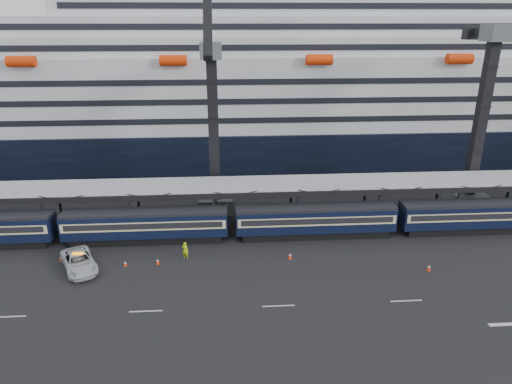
{
  "coord_description": "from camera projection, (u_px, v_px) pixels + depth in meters",
  "views": [
    {
      "loc": [
        -18.43,
        -39.08,
        24.65
      ],
      "look_at": [
        -15.11,
        10.0,
        5.9
      ],
      "focal_mm": 32.0,
      "sensor_mm": 36.0,
      "label": 1
    }
  ],
  "objects": [
    {
      "name": "traffic_cone_c",
      "position": [
        157.0,
        261.0,
        48.8
      ],
      "size": [
        0.36,
        0.36,
        0.72
      ],
      "color": "#ED3207",
      "rests_on": "ground"
    },
    {
      "name": "crane_dark_mid",
      "position": [
        484.0,
        112.0,
        58.96
      ],
      "size": [
        4.5,
        18.24,
        39.64
      ],
      "color": "#4C4E53",
      "rests_on": "ground"
    },
    {
      "name": "crane_dark_near",
      "position": [
        213.0,
        125.0,
        58.2
      ],
      "size": [
        4.5,
        17.75,
        35.08
      ],
      "color": "#4C4E53",
      "rests_on": "ground"
    },
    {
      "name": "train",
      "position": [
        343.0,
        219.0,
        54.62
      ],
      "size": [
        133.05,
        3.0,
        4.05
      ],
      "color": "black",
      "rests_on": "ground"
    },
    {
      "name": "traffic_cone_e",
      "position": [
        429.0,
        267.0,
        47.55
      ],
      "size": [
        0.38,
        0.38,
        0.75
      ],
      "color": "#ED3207",
      "rests_on": "ground"
    },
    {
      "name": "traffic_cone_b",
      "position": [
        125.0,
        263.0,
        48.41
      ],
      "size": [
        0.34,
        0.34,
        0.68
      ],
      "color": "#ED3207",
      "rests_on": "ground"
    },
    {
      "name": "ground",
      "position": [
        411.0,
        277.0,
        46.38
      ],
      "size": [
        260.0,
        260.0,
        0.0
      ],
      "primitive_type": "plane",
      "color": "black",
      "rests_on": "ground"
    },
    {
      "name": "traffic_cone_d",
      "position": [
        290.0,
        255.0,
        49.9
      ],
      "size": [
        0.39,
        0.39,
        0.78
      ],
      "color": "#ED3207",
      "rests_on": "ground"
    },
    {
      "name": "pickup_truck",
      "position": [
        79.0,
        262.0,
        47.59
      ],
      "size": [
        5.49,
        7.05,
        1.78
      ],
      "primitive_type": "imported",
      "rotation": [
        0.0,
        0.0,
        0.46
      ],
      "color": "#B6B9BE",
      "rests_on": "ground"
    },
    {
      "name": "worker",
      "position": [
        185.0,
        250.0,
        49.8
      ],
      "size": [
        0.79,
        0.61,
        1.93
      ],
      "primitive_type": "imported",
      "rotation": [
        0.0,
        0.0,
        2.91
      ],
      "color": "#BDE90C",
      "rests_on": "ground"
    },
    {
      "name": "cruise_ship",
      "position": [
        318.0,
        89.0,
        84.79
      ],
      "size": [
        214.09,
        28.84,
        34.0
      ],
      "color": "black",
      "rests_on": "ground"
    },
    {
      "name": "traffic_cone_a",
      "position": [
        61.0,
        258.0,
        49.42
      ],
      "size": [
        0.36,
        0.36,
        0.71
      ],
      "color": "#ED3207",
      "rests_on": "ground"
    },
    {
      "name": "canopy",
      "position": [
        373.0,
        183.0,
        57.56
      ],
      "size": [
        130.0,
        6.25,
        5.53
      ],
      "color": "gray",
      "rests_on": "ground"
    }
  ]
}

